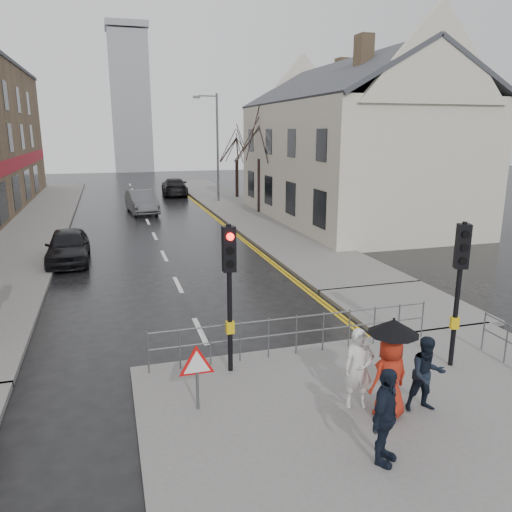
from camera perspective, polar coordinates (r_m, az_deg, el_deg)
ground at (r=11.57m, az=-3.66°, el=-14.06°), size 120.00×120.00×0.00m
near_pavement at (r=9.90m, az=19.80°, el=-19.83°), size 10.00×9.00×0.14m
left_pavement at (r=33.67m, az=-23.66°, el=3.75°), size 4.00×44.00×0.14m
right_pavement at (r=36.43m, az=-2.51°, el=5.63°), size 4.00×40.00×0.14m
pavement_bridge_right at (r=16.52m, az=16.48°, el=-5.52°), size 4.00×4.20×0.14m
building_right_cream at (r=31.37m, az=10.69°, el=12.67°), size 9.00×16.40×10.10m
church_tower at (r=72.14m, az=-14.14°, el=16.56°), size 5.00×5.00×18.00m
traffic_signal_near_left at (r=10.86m, az=-3.07°, el=-1.94°), size 0.28×0.27×3.40m
traffic_signal_near_right at (r=12.00m, az=22.30°, el=-1.44°), size 0.34×0.33×3.40m
guard_railing_front at (r=12.25m, az=4.64°, el=-7.99°), size 7.14×0.04×1.00m
warning_sign at (r=9.91m, az=-6.78°, el=-12.48°), size 0.80×0.07×1.35m
street_lamp at (r=38.81m, az=-4.69°, el=12.99°), size 1.83×0.25×8.00m
tree_near at (r=33.40m, az=0.40°, el=13.60°), size 2.40×2.40×6.58m
tree_far at (r=41.25m, az=-2.23°, el=12.70°), size 2.40×2.40×5.64m
pedestrian_a at (r=10.18m, az=11.65°, el=-12.49°), size 0.67×0.52×1.62m
pedestrian_b at (r=10.42m, az=18.93°, el=-12.68°), size 0.82×0.68×1.52m
pedestrian_with_umbrella at (r=9.85m, az=15.16°, el=-11.79°), size 0.96×0.96×1.98m
pedestrian_d at (r=8.71m, az=14.54°, el=-17.36°), size 1.01×0.96×1.68m
car_parked at (r=22.54m, az=-20.69°, el=1.07°), size 1.71×4.21×1.43m
car_mid at (r=34.88m, az=-12.94°, el=6.06°), size 2.12×4.81×1.54m
car_far at (r=43.95m, az=-9.31°, el=7.82°), size 2.47×5.30×1.50m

